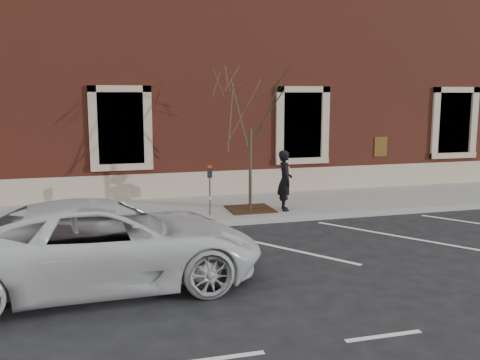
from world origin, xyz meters
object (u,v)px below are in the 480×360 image
object	(u,v)px
man	(285,180)
sapling	(250,106)
white_truck	(105,244)
parking_meter	(210,181)

from	to	relation	value
man	sapling	bearing A→B (deg)	81.62
man	white_truck	bearing A→B (deg)	142.52
man	white_truck	distance (m)	6.84
man	sapling	distance (m)	2.32
sapling	white_truck	size ratio (longest dim) A/B	0.75
man	sapling	world-z (taller)	sapling
sapling	parking_meter	bearing A→B (deg)	-165.85
man	white_truck	size ratio (longest dim) A/B	0.31
parking_meter	white_truck	size ratio (longest dim) A/B	0.24
parking_meter	white_truck	bearing A→B (deg)	-144.11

